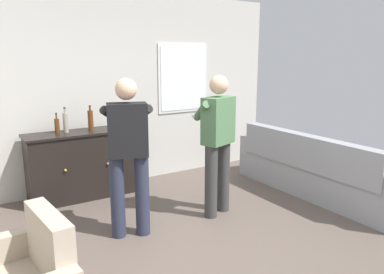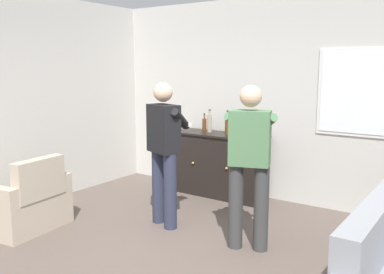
% 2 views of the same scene
% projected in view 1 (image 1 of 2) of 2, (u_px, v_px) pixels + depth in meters
% --- Properties ---
extents(ground, '(10.40, 10.40, 0.00)m').
position_uv_depth(ground, '(230.00, 255.00, 3.62)').
color(ground, brown).
extents(wall_back_with_window, '(5.20, 0.15, 2.80)m').
position_uv_depth(wall_back_with_window, '(123.00, 90.00, 5.54)').
color(wall_back_with_window, beige).
rests_on(wall_back_with_window, ground).
extents(couch, '(0.57, 2.58, 0.87)m').
position_uv_depth(couch, '(313.00, 173.00, 5.12)').
color(couch, gray).
rests_on(couch, ground).
extents(sideboard_cabinet, '(1.43, 0.49, 0.91)m').
position_uv_depth(sideboard_cabinet, '(82.00, 165.00, 5.04)').
color(sideboard_cabinet, black).
rests_on(sideboard_cabinet, ground).
extents(bottle_wine_green, '(0.07, 0.07, 0.34)m').
position_uv_depth(bottle_wine_green, '(91.00, 120.00, 4.99)').
color(bottle_wine_green, '#593314').
rests_on(bottle_wine_green, sideboard_cabinet).
extents(bottle_liquor_amber, '(0.06, 0.06, 0.27)m').
position_uv_depth(bottle_liquor_amber, '(57.00, 126.00, 4.83)').
color(bottle_liquor_amber, '#593314').
rests_on(bottle_liquor_amber, sideboard_cabinet).
extents(bottle_spirits_clear, '(0.07, 0.07, 0.33)m').
position_uv_depth(bottle_spirits_clear, '(66.00, 122.00, 4.86)').
color(bottle_spirits_clear, gray).
rests_on(bottle_spirits_clear, sideboard_cabinet).
extents(person_standing_left, '(0.53, 0.52, 1.68)m').
position_uv_depth(person_standing_left, '(128.00, 150.00, 3.86)').
color(person_standing_left, '#282D42').
rests_on(person_standing_left, ground).
extents(person_standing_right, '(0.53, 0.52, 1.68)m').
position_uv_depth(person_standing_right, '(217.00, 139.00, 4.41)').
color(person_standing_right, '#383838').
rests_on(person_standing_right, ground).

